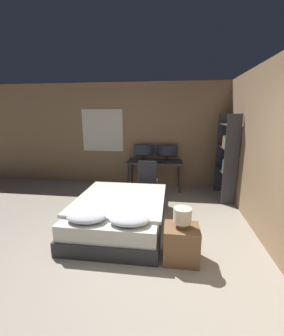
# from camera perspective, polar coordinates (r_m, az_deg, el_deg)

# --- Properties ---
(ground_plane) EXTENTS (20.00, 20.00, 0.00)m
(ground_plane) POSITION_cam_1_polar(r_m,az_deg,el_deg) (2.97, -3.55, -26.23)
(ground_plane) COLOR #9E9384
(wall_back) EXTENTS (12.00, 0.08, 2.70)m
(wall_back) POSITION_cam_1_polar(r_m,az_deg,el_deg) (6.03, 3.12, 8.31)
(wall_back) COLOR #8E7051
(wall_back) RESTS_ON ground_plane
(wall_side_right) EXTENTS (0.06, 12.00, 2.70)m
(wall_side_right) POSITION_cam_1_polar(r_m,az_deg,el_deg) (4.03, 28.24, 4.09)
(wall_side_right) COLOR #8E7051
(wall_side_right) RESTS_ON ground_plane
(bed) EXTENTS (1.48, 1.96, 0.58)m
(bed) POSITION_cam_1_polar(r_m,az_deg,el_deg) (3.91, -5.71, -11.42)
(bed) COLOR #2D2D33
(bed) RESTS_ON ground_plane
(nightstand) EXTENTS (0.46, 0.40, 0.48)m
(nightstand) POSITION_cam_1_polar(r_m,az_deg,el_deg) (3.16, 9.92, -18.39)
(nightstand) COLOR brown
(nightstand) RESTS_ON ground_plane
(bedside_lamp) EXTENTS (0.23, 0.23, 0.26)m
(bedside_lamp) POSITION_cam_1_polar(r_m,az_deg,el_deg) (2.97, 10.23, -11.82)
(bedside_lamp) COLOR gray
(bedside_lamp) RESTS_ON nightstand
(desk) EXTENTS (1.39, 0.63, 0.73)m
(desk) POSITION_cam_1_polar(r_m,az_deg,el_deg) (5.76, 3.23, 0.90)
(desk) COLOR #38383D
(desk) RESTS_ON ground_plane
(monitor_left) EXTENTS (0.53, 0.16, 0.38)m
(monitor_left) POSITION_cam_1_polar(r_m,az_deg,el_deg) (5.94, 0.49, 4.42)
(monitor_left) COLOR black
(monitor_left) RESTS_ON desk
(monitor_right) EXTENTS (0.53, 0.16, 0.38)m
(monitor_right) POSITION_cam_1_polar(r_m,az_deg,el_deg) (5.89, 6.41, 4.27)
(monitor_right) COLOR black
(monitor_right) RESTS_ON desk
(keyboard) EXTENTS (0.37, 0.13, 0.02)m
(keyboard) POSITION_cam_1_polar(r_m,az_deg,el_deg) (5.53, 3.07, 1.44)
(keyboard) COLOR black
(keyboard) RESTS_ON desk
(computer_mouse) EXTENTS (0.07, 0.05, 0.04)m
(computer_mouse) POSITION_cam_1_polar(r_m,az_deg,el_deg) (5.51, 5.93, 1.45)
(computer_mouse) COLOR black
(computer_mouse) RESTS_ON desk
(office_chair) EXTENTS (0.52, 0.52, 0.92)m
(office_chair) POSITION_cam_1_polar(r_m,az_deg,el_deg) (5.09, 1.54, -4.02)
(office_chair) COLOR black
(office_chair) RESTS_ON ground_plane
(bookshelf) EXTENTS (0.29, 0.90, 1.91)m
(bookshelf) POSITION_cam_1_polar(r_m,az_deg,el_deg) (5.30, 20.96, 3.62)
(bookshelf) COLOR #333338
(bookshelf) RESTS_ON ground_plane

